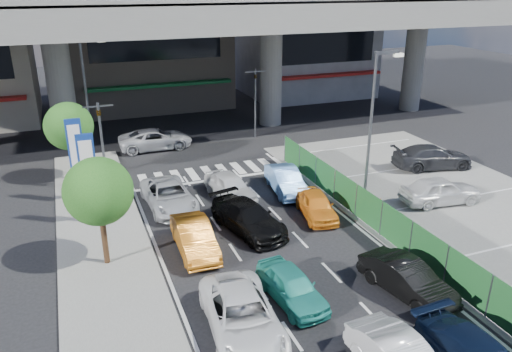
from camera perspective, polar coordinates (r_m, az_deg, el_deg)
name	(u,v)px	position (r m, az deg, el deg)	size (l,w,h in m)	color
ground	(297,280)	(20.63, 4.65, -11.81)	(120.00, 120.00, 0.00)	black
parking_lot	(474,216)	(27.95, 23.66, -4.21)	(12.00, 28.00, 0.06)	slate
sidewalk_left	(108,263)	(22.47, -16.60, -9.53)	(4.00, 30.00, 0.12)	slate
fence_run	(394,228)	(23.40, 15.51, -5.75)	(0.16, 22.00, 1.80)	#1B5124
expressway	(169,17)	(38.29, -9.88, 17.45)	(64.00, 14.00, 10.75)	slate
building_center	(145,24)	(49.15, -12.52, 16.63)	(14.00, 10.90, 15.00)	gray
building_east	(306,35)	(53.25, 5.69, 15.74)	(12.00, 10.90, 12.00)	gray
traffic_light_left	(100,126)	(28.44, -17.38, 5.52)	(1.60, 1.24, 5.20)	#595B60
traffic_light_right	(255,86)	(37.60, -0.09, 10.25)	(1.60, 1.24, 5.20)	#595B60
street_lamp_right	(374,114)	(26.89, 13.38, 6.88)	(1.65, 0.22, 8.00)	#595B60
street_lamp_left	(88,89)	(34.09, -18.61, 9.38)	(1.65, 0.22, 8.00)	#595B60
signboard_near	(88,167)	(24.84, -18.68, 0.97)	(0.80, 0.14, 4.70)	#595B60
signboard_far	(76,149)	(27.68, -19.89, 2.89)	(0.80, 0.14, 4.70)	#595B60
tree_near	(99,192)	(21.00, -17.56, -1.71)	(2.80, 2.80, 4.80)	#382314
tree_far	(69,126)	(30.96, -20.61, 5.33)	(2.80, 2.80, 4.80)	#382314
sedan_white_mid_left	(242,316)	(17.58, -1.59, -15.68)	(2.29, 4.97, 1.38)	white
taxi_teal_mid	(292,286)	(19.16, 4.10, -12.43)	(1.49, 3.72, 1.27)	teal
hatch_black_mid_right	(407,279)	(20.27, 16.89, -11.19)	(1.42, 4.08, 1.34)	black
taxi_orange_left	(194,237)	(22.39, -7.06, -6.98)	(1.46, 4.19, 1.38)	#BD6A19
sedan_black_mid	(248,218)	(23.96, -0.90, -4.78)	(1.93, 4.76, 1.38)	black
taxi_orange_right	(316,205)	(25.58, 6.90, -3.30)	(1.50, 3.72, 1.27)	orange
wagon_silver_front_left	(169,196)	(26.73, -9.92, -2.24)	(2.26, 4.90, 1.36)	#AFB2B6
sedan_white_front_mid	(230,186)	(27.55, -2.98, -1.17)	(1.63, 4.05, 1.38)	silver
kei_truck_front_right	(286,180)	(28.33, 3.40, -0.51)	(1.46, 4.19, 1.38)	#68A2ED
crossing_wagon_silver	(156,139)	(36.31, -11.40, 4.15)	(2.37, 5.13, 1.43)	#ADAEB5
parked_sedan_white	(440,190)	(28.47, 20.32, -1.55)	(1.74, 4.32, 1.47)	silver
parked_sedan_dgrey	(432,157)	(33.67, 19.50, 2.08)	(2.06, 5.07, 1.47)	#29292D
traffic_cone	(380,203)	(27.06, 14.04, -3.00)	(0.32, 0.32, 0.62)	red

